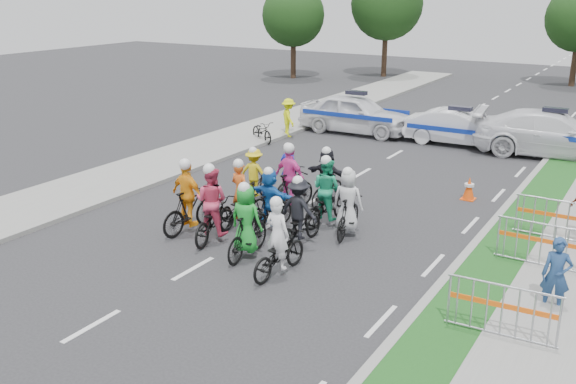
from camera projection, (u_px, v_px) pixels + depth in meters
The scene contains 29 objects.
ground at pixel (193, 269), 14.52m from camera, with size 90.00×90.00×0.00m, color #28282B.
curb_right at pixel (479, 239), 16.06m from camera, with size 0.20×60.00×0.12m, color gray.
grass_strip at pixel (508, 245), 15.72m from camera, with size 1.20×60.00×0.11m, color #194C18.
sidewalk_left at pixel (137, 172), 21.77m from camera, with size 3.00×60.00×0.13m, color gray.
rider_0 at pixel (279, 249), 14.06m from camera, with size 0.77×1.86×1.85m.
rider_1 at pixel (247, 228), 14.93m from camera, with size 0.82×1.81×1.87m.
rider_2 at pixel (213, 212), 15.97m from camera, with size 1.04×2.06×2.01m.
rider_3 at pixel (189, 204), 16.48m from camera, with size 1.04×1.94×1.99m.
rider_4 at pixel (299, 218), 15.68m from camera, with size 1.03×1.80×1.79m.
rider_5 at pixel (270, 203), 16.63m from camera, with size 1.43×1.70×1.72m.
rider_6 at pixel (241, 204), 16.93m from camera, with size 0.99×1.92×1.87m.
rider_7 at pixel (348, 209), 16.24m from camera, with size 0.84×1.80×1.84m.
rider_8 at pixel (327, 199), 17.05m from camera, with size 0.96×1.96×1.92m.
rider_9 at pixel (290, 186), 17.96m from camera, with size 1.07×1.98×2.01m.
rider_10 at pixel (255, 180), 18.88m from camera, with size 0.99×1.70×1.67m.
rider_11 at pixel (327, 181), 18.39m from camera, with size 1.45×1.73×1.80m.
rider_12 at pixel (289, 179), 19.28m from camera, with size 0.72×1.72×1.71m.
police_car_0 at pixel (356, 114), 27.63m from camera, with size 1.97×4.88×1.66m, color white.
police_car_1 at pixel (459, 128), 25.59m from camera, with size 1.48×4.23×1.39m, color white.
police_car_2 at pixel (553, 134), 23.87m from camera, with size 2.33×5.73×1.66m, color white.
spectator_0 at pixel (556, 275), 12.43m from camera, with size 0.56×0.37×1.53m, color navy.
marshal_hiviz at pixel (289, 118), 26.96m from camera, with size 1.04×0.60×1.61m, color #E3F00C.
barrier_0 at pixel (502, 313), 11.40m from camera, with size 2.00×0.50×1.12m, color #A5A8AD, non-canonical shape.
barrier_1 at pixel (541, 247), 14.30m from camera, with size 2.00×0.50×1.12m, color #A5A8AD, non-canonical shape.
barrier_2 at pixel (556, 221), 15.84m from camera, with size 2.00×0.50×1.12m, color #A5A8AD, non-canonical shape.
cone_0 at pixel (469, 188), 19.12m from camera, with size 0.40×0.40×0.70m.
parked_bike at pixel (262, 131), 26.17m from camera, with size 0.57×1.64×0.86m, color black.
tree_0 at pixel (293, 15), 42.92m from camera, with size 4.20×4.20×6.30m.
tree_3 at pixel (387, 4), 43.49m from camera, with size 4.90×4.90×7.35m.
Camera 1 is at (8.71, -10.25, 6.13)m, focal length 40.00 mm.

